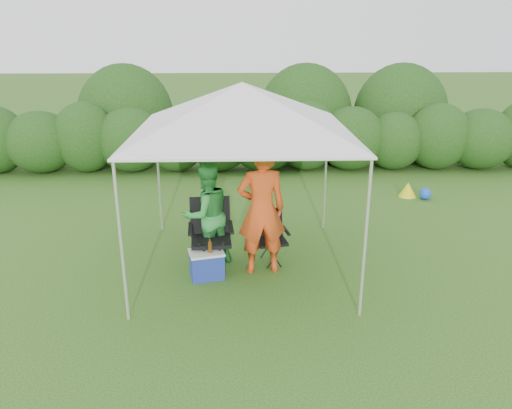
{
  "coord_description": "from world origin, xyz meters",
  "views": [
    {
      "loc": [
        -0.04,
        -6.6,
        3.56
      ],
      "look_at": [
        0.19,
        0.4,
        1.05
      ],
      "focal_mm": 35.0,
      "sensor_mm": 36.0,
      "label": 1
    }
  ],
  "objects_px": {
    "canopy": "(242,108)",
    "cooler": "(207,264)",
    "man": "(261,210)",
    "chair_right": "(270,233)",
    "woman": "(207,214)",
    "chair_left": "(211,230)"
  },
  "relations": [
    {
      "from": "canopy",
      "to": "cooler",
      "type": "distance_m",
      "value": 2.35
    },
    {
      "from": "man",
      "to": "chair_right",
      "type": "bearing_deg",
      "value": -121.6
    },
    {
      "from": "chair_right",
      "to": "woman",
      "type": "xyz_separation_m",
      "value": [
        -0.99,
        -0.04,
        0.34
      ]
    },
    {
      "from": "canopy",
      "to": "chair_left",
      "type": "bearing_deg",
      "value": -178.84
    },
    {
      "from": "woman",
      "to": "cooler",
      "type": "bearing_deg",
      "value": 62.28
    },
    {
      "from": "chair_right",
      "to": "chair_left",
      "type": "xyz_separation_m",
      "value": [
        -0.92,
        -0.17,
        0.14
      ]
    },
    {
      "from": "canopy",
      "to": "man",
      "type": "relative_size",
      "value": 1.55
    },
    {
      "from": "cooler",
      "to": "canopy",
      "type": "bearing_deg",
      "value": 21.29
    },
    {
      "from": "woman",
      "to": "chair_left",
      "type": "bearing_deg",
      "value": 85.86
    },
    {
      "from": "canopy",
      "to": "chair_left",
      "type": "height_order",
      "value": "canopy"
    },
    {
      "from": "chair_right",
      "to": "woman",
      "type": "relative_size",
      "value": 0.51
    },
    {
      "from": "chair_left",
      "to": "woman",
      "type": "height_order",
      "value": "woman"
    },
    {
      "from": "canopy",
      "to": "chair_right",
      "type": "bearing_deg",
      "value": 20.99
    },
    {
      "from": "chair_left",
      "to": "woman",
      "type": "xyz_separation_m",
      "value": [
        -0.06,
        0.13,
        0.2
      ]
    },
    {
      "from": "man",
      "to": "cooler",
      "type": "distance_m",
      "value": 1.16
    },
    {
      "from": "canopy",
      "to": "woman",
      "type": "xyz_separation_m",
      "value": [
        -0.57,
        0.12,
        -1.65
      ]
    },
    {
      "from": "chair_right",
      "to": "cooler",
      "type": "xyz_separation_m",
      "value": [
        -0.97,
        -0.55,
        -0.26
      ]
    },
    {
      "from": "canopy",
      "to": "cooler",
      "type": "xyz_separation_m",
      "value": [
        -0.55,
        -0.39,
        -2.25
      ]
    },
    {
      "from": "cooler",
      "to": "chair_left",
      "type": "bearing_deg",
      "value": 68.76
    },
    {
      "from": "chair_right",
      "to": "woman",
      "type": "distance_m",
      "value": 1.04
    },
    {
      "from": "chair_right",
      "to": "woman",
      "type": "height_order",
      "value": "woman"
    },
    {
      "from": "chair_left",
      "to": "man",
      "type": "height_order",
      "value": "man"
    }
  ]
}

